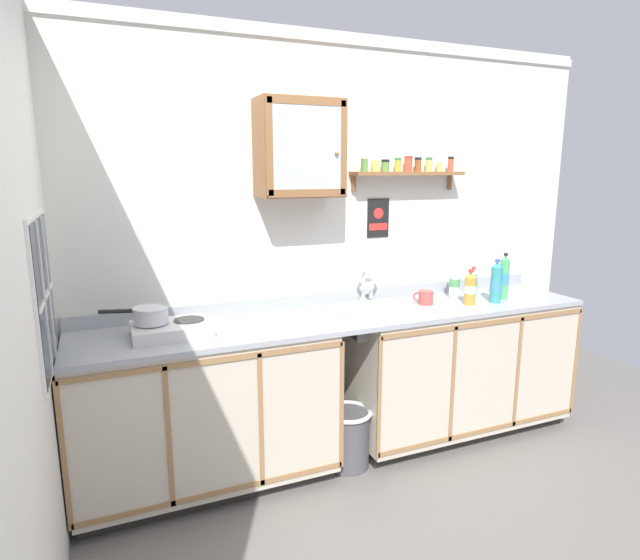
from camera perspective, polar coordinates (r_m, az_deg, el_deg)
name	(u,v)px	position (r m, az deg, el deg)	size (l,w,h in m)	color
floor	(374,482)	(3.32, 5.96, -21.10)	(6.27, 6.27, 0.00)	slate
back_wall	(329,245)	(3.43, 1.00, 3.84)	(3.87, 0.07, 2.63)	silver
side_wall_left	(23,304)	(2.23, -29.67, -2.32)	(0.05, 3.45, 2.63)	silver
lower_cabinet_run	(206,412)	(3.13, -12.33, -13.84)	(1.45, 0.60, 0.91)	black
lower_cabinet_run_right	(457,368)	(3.80, 14.70, -9.27)	(1.58, 0.60, 0.91)	black
countertop	(350,316)	(3.23, 3.25, -3.99)	(3.23, 0.62, 0.03)	#9EA3A8
backsplash	(331,298)	(3.47, 1.21, -1.94)	(3.23, 0.02, 0.08)	#9EA3A8
sink	(374,314)	(3.35, 5.93, -3.71)	(0.50, 0.46, 0.42)	silver
hot_plate_stove	(171,329)	(2.92, -15.89, -5.16)	(0.41, 0.29, 0.07)	silver
saucepan	(150,315)	(2.91, -18.05, -3.60)	(0.35, 0.18, 0.09)	silver
bottle_water_blue_0	(473,283)	(3.82, 16.33, -0.29)	(0.06, 0.06, 0.21)	#8CB7E0
bottle_detergent_teal_1	(496,283)	(3.67, 18.64, -0.32)	(0.07, 0.07, 0.29)	teal
bottle_opaque_white_2	(455,281)	(3.72, 14.47, -0.15)	(0.07, 0.07, 0.25)	white
bottle_soda_green_3	(504,278)	(3.79, 19.44, 0.25)	(0.06, 0.06, 0.32)	#4CB266
bottle_juice_amber_4	(470,288)	(3.57, 16.04, -0.89)	(0.08, 0.08, 0.24)	gold
mug	(425,297)	(3.52, 11.42, -1.87)	(0.12, 0.10, 0.09)	#B24C47
wall_cabinet	(300,149)	(3.16, -2.24, 14.13)	(0.50, 0.29, 0.56)	brown
spice_shelf	(407,171)	(3.56, 9.47, 11.68)	(0.81, 0.14, 0.22)	brown
warning_sign	(378,218)	(3.54, 6.35, 6.70)	(0.16, 0.01, 0.26)	black
window	(43,295)	(2.61, -27.96, -1.46)	(0.03, 0.66, 0.72)	#262D38
trash_bin	(348,437)	(3.37, 3.03, -16.68)	(0.30, 0.30, 0.37)	#4C4C51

